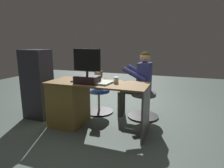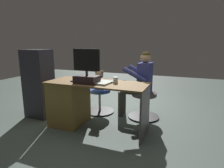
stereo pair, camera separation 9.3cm
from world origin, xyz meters
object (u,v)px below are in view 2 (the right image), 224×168
(cup, at_px, (116,80))
(tv_remote, at_px, (74,81))
(keyboard, at_px, (99,81))
(monitor, at_px, (87,74))
(desk, at_px, (74,101))
(computer_mouse, at_px, (83,79))
(person, at_px, (139,80))
(office_chair_teddy, at_px, (100,99))
(teddy_bear, at_px, (100,80))
(visitor_chair, at_px, (144,103))

(cup, height_order, tv_remote, cup)
(keyboard, bearing_deg, monitor, 53.47)
(desk, height_order, monitor, monitor)
(computer_mouse, distance_m, person, 0.99)
(desk, relative_size, keyboard, 3.66)
(cup, relative_size, office_chair_teddy, 0.16)
(monitor, height_order, keyboard, monitor)
(teddy_bear, bearing_deg, person, -178.07)
(monitor, xyz_separation_m, keyboard, (-0.12, -0.16, -0.13))
(computer_mouse, xyz_separation_m, teddy_bear, (-0.02, -0.59, -0.13))
(teddy_bear, distance_m, visitor_chair, 0.93)
(computer_mouse, distance_m, cup, 0.57)
(office_chair_teddy, height_order, visitor_chair, same)
(monitor, relative_size, computer_mouse, 5.21)
(keyboard, bearing_deg, person, -126.85)
(computer_mouse, relative_size, office_chair_teddy, 0.17)
(computer_mouse, bearing_deg, monitor, 133.95)
(teddy_bear, bearing_deg, desk, 78.44)
(tv_remote, xyz_separation_m, visitor_chair, (-0.95, -0.75, -0.48))
(computer_mouse, height_order, visitor_chair, computer_mouse)
(office_chair_teddy, xyz_separation_m, person, (-0.76, -0.04, 0.43))
(keyboard, height_order, teddy_bear, teddy_bear)
(monitor, relative_size, tv_remote, 3.33)
(keyboard, distance_m, visitor_chair, 0.99)
(monitor, height_order, cup, monitor)
(teddy_bear, bearing_deg, office_chair_teddy, 90.00)
(visitor_chair, bearing_deg, monitor, 49.29)
(person, bearing_deg, tv_remote, 41.11)
(desk, bearing_deg, monitor, 161.71)
(office_chair_teddy, xyz_separation_m, visitor_chair, (-0.85, -0.04, 0.01))
(desk, xyz_separation_m, monitor, (-0.30, 0.10, 0.48))
(computer_mouse, relative_size, teddy_bear, 0.27)
(desk, xyz_separation_m, keyboard, (-0.42, -0.06, 0.35))
(tv_remote, distance_m, person, 1.13)
(keyboard, relative_size, visitor_chair, 0.76)
(computer_mouse, height_order, person, person)
(tv_remote, bearing_deg, desk, -47.53)
(visitor_chair, bearing_deg, person, 2.87)
(desk, xyz_separation_m, tv_remote, (-0.04, 0.05, 0.35))
(computer_mouse, height_order, cup, cup)
(desk, bearing_deg, person, -142.10)
(desk, relative_size, office_chair_teddy, 2.79)
(tv_remote, relative_size, visitor_chair, 0.27)
(cup, relative_size, visitor_chair, 0.16)
(desk, height_order, keyboard, keyboard)
(keyboard, height_order, cup, cup)
(teddy_bear, relative_size, person, 0.31)
(person, bearing_deg, cup, 72.21)
(office_chair_teddy, bearing_deg, person, -177.13)
(computer_mouse, distance_m, visitor_chair, 1.17)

